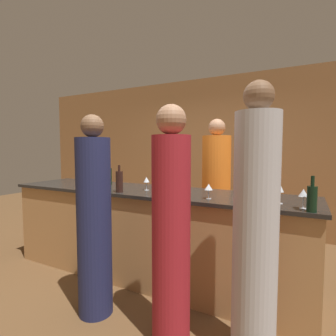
{
  "coord_description": "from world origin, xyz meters",
  "views": [
    {
      "loc": [
        1.59,
        -2.54,
        1.49
      ],
      "look_at": [
        0.21,
        0.1,
        1.27
      ],
      "focal_mm": 28.0,
      "sensor_mm": 36.0,
      "label": 1
    }
  ],
  "objects_px": {
    "guest_0": "(171,232)",
    "wine_bottle_2": "(312,198)",
    "bartender": "(216,194)",
    "guest_1": "(94,222)",
    "ice_bucket": "(167,181)",
    "guest_2": "(255,234)",
    "wine_bottle_0": "(119,181)",
    "wine_bottle_1": "(109,176)"
  },
  "relations": [
    {
      "from": "guest_0",
      "to": "wine_bottle_2",
      "type": "relative_size",
      "value": 6.72
    },
    {
      "from": "bartender",
      "to": "guest_1",
      "type": "distance_m",
      "value": 1.82
    },
    {
      "from": "guest_1",
      "to": "bartender",
      "type": "bearing_deg",
      "value": 71.27
    },
    {
      "from": "guest_1",
      "to": "ice_bucket",
      "type": "bearing_deg",
      "value": 77.36
    },
    {
      "from": "wine_bottle_2",
      "to": "ice_bucket",
      "type": "height_order",
      "value": "wine_bottle_2"
    },
    {
      "from": "bartender",
      "to": "guest_2",
      "type": "height_order",
      "value": "guest_2"
    },
    {
      "from": "wine_bottle_0",
      "to": "wine_bottle_1",
      "type": "relative_size",
      "value": 0.97
    },
    {
      "from": "ice_bucket",
      "to": "bartender",
      "type": "bearing_deg",
      "value": 63.86
    },
    {
      "from": "bartender",
      "to": "wine_bottle_1",
      "type": "xyz_separation_m",
      "value": [
        -1.22,
        -0.77,
        0.26
      ]
    },
    {
      "from": "wine_bottle_2",
      "to": "ice_bucket",
      "type": "bearing_deg",
      "value": 160.71
    },
    {
      "from": "guest_2",
      "to": "wine_bottle_2",
      "type": "relative_size",
      "value": 7.17
    },
    {
      "from": "guest_2",
      "to": "ice_bucket",
      "type": "xyz_separation_m",
      "value": [
        -1.14,
        0.89,
        0.19
      ]
    },
    {
      "from": "bartender",
      "to": "wine_bottle_0",
      "type": "bearing_deg",
      "value": 59.71
    },
    {
      "from": "wine_bottle_2",
      "to": "guest_2",
      "type": "bearing_deg",
      "value": -131.9
    },
    {
      "from": "wine_bottle_0",
      "to": "bartender",
      "type": "bearing_deg",
      "value": 59.71
    },
    {
      "from": "bartender",
      "to": "guest_1",
      "type": "xyz_separation_m",
      "value": [
        -0.58,
        -1.72,
        -0.04
      ]
    },
    {
      "from": "bartender",
      "to": "wine_bottle_0",
      "type": "relative_size",
      "value": 6.42
    },
    {
      "from": "guest_0",
      "to": "wine_bottle_0",
      "type": "distance_m",
      "value": 1.06
    },
    {
      "from": "guest_2",
      "to": "wine_bottle_1",
      "type": "bearing_deg",
      "value": 156.45
    },
    {
      "from": "guest_0",
      "to": "wine_bottle_0",
      "type": "height_order",
      "value": "guest_0"
    },
    {
      "from": "wine_bottle_0",
      "to": "ice_bucket",
      "type": "bearing_deg",
      "value": 53.74
    },
    {
      "from": "guest_0",
      "to": "ice_bucket",
      "type": "bearing_deg",
      "value": 119.14
    },
    {
      "from": "guest_1",
      "to": "wine_bottle_0",
      "type": "relative_size",
      "value": 6.06
    },
    {
      "from": "ice_bucket",
      "to": "wine_bottle_1",
      "type": "bearing_deg",
      "value": -178.31
    },
    {
      "from": "bartender",
      "to": "wine_bottle_1",
      "type": "height_order",
      "value": "bartender"
    },
    {
      "from": "guest_0",
      "to": "wine_bottle_1",
      "type": "distance_m",
      "value": 1.72
    },
    {
      "from": "guest_0",
      "to": "wine_bottle_1",
      "type": "xyz_separation_m",
      "value": [
        -1.4,
        0.96,
        0.27
      ]
    },
    {
      "from": "bartender",
      "to": "guest_2",
      "type": "relative_size",
      "value": 0.98
    },
    {
      "from": "bartender",
      "to": "wine_bottle_1",
      "type": "distance_m",
      "value": 1.46
    },
    {
      "from": "bartender",
      "to": "guest_0",
      "type": "height_order",
      "value": "bartender"
    },
    {
      "from": "guest_0",
      "to": "wine_bottle_0",
      "type": "relative_size",
      "value": 6.16
    },
    {
      "from": "guest_1",
      "to": "wine_bottle_0",
      "type": "xyz_separation_m",
      "value": [
        -0.12,
        0.52,
        0.3
      ]
    },
    {
      "from": "guest_1",
      "to": "wine_bottle_2",
      "type": "relative_size",
      "value": 6.62
    },
    {
      "from": "guest_1",
      "to": "wine_bottle_1",
      "type": "height_order",
      "value": "guest_1"
    },
    {
      "from": "wine_bottle_1",
      "to": "guest_0",
      "type": "bearing_deg",
      "value": -34.34
    },
    {
      "from": "guest_2",
      "to": "wine_bottle_2",
      "type": "xyz_separation_m",
      "value": [
        0.34,
        0.38,
        0.21
      ]
    },
    {
      "from": "guest_0",
      "to": "wine_bottle_2",
      "type": "xyz_separation_m",
      "value": [
        0.93,
        0.46,
        0.26
      ]
    },
    {
      "from": "guest_0",
      "to": "guest_1",
      "type": "height_order",
      "value": "guest_0"
    },
    {
      "from": "guest_2",
      "to": "ice_bucket",
      "type": "height_order",
      "value": "guest_2"
    },
    {
      "from": "guest_2",
      "to": "wine_bottle_1",
      "type": "distance_m",
      "value": 2.19
    },
    {
      "from": "bartender",
      "to": "guest_2",
      "type": "bearing_deg",
      "value": 115.43
    },
    {
      "from": "guest_2",
      "to": "wine_bottle_1",
      "type": "xyz_separation_m",
      "value": [
        -1.99,
        0.87,
        0.22
      ]
    }
  ]
}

